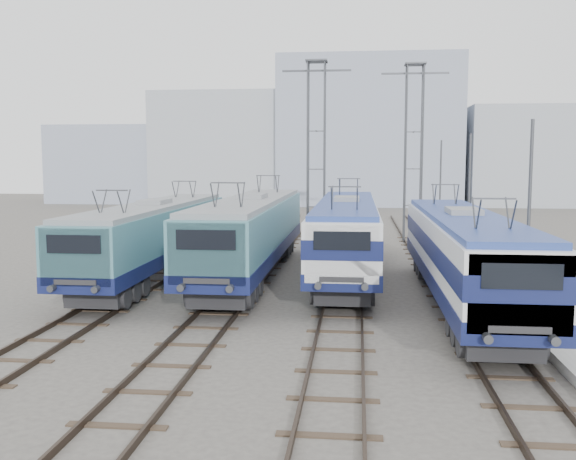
% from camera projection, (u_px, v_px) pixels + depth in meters
% --- Properties ---
extents(ground, '(160.00, 160.00, 0.00)m').
position_uv_depth(ground, '(272.00, 330.00, 21.26)').
color(ground, '#514C47').
extents(platform, '(4.00, 70.00, 0.30)m').
position_uv_depth(platform, '(527.00, 286.00, 28.05)').
color(platform, '#9E9E99').
rests_on(platform, ground).
extents(locomotive_far_left, '(2.77, 17.47, 3.29)m').
position_uv_depth(locomotive_far_left, '(154.00, 233.00, 30.13)').
color(locomotive_far_left, '#12194A').
rests_on(locomotive_far_left, ground).
extents(locomotive_center_left, '(2.95, 18.67, 3.51)m').
position_uv_depth(locomotive_center_left, '(251.00, 230.00, 30.45)').
color(locomotive_center_left, '#12194A').
rests_on(locomotive_center_left, ground).
extents(locomotive_center_right, '(2.85, 17.99, 3.38)m').
position_uv_depth(locomotive_center_right, '(346.00, 230.00, 30.71)').
color(locomotive_center_right, '#12194A').
rests_on(locomotive_center_right, ground).
extents(locomotive_far_right, '(2.80, 17.70, 3.33)m').
position_uv_depth(locomotive_far_right, '(463.00, 250.00, 24.13)').
color(locomotive_far_right, '#12194A').
rests_on(locomotive_far_right, ground).
extents(catenary_tower_west, '(4.50, 1.20, 12.00)m').
position_uv_depth(catenary_tower_west, '(316.00, 144.00, 42.27)').
color(catenary_tower_west, '#3F4247').
rests_on(catenary_tower_west, ground).
extents(catenary_tower_east, '(4.50, 1.20, 12.00)m').
position_uv_depth(catenary_tower_east, '(414.00, 145.00, 43.54)').
color(catenary_tower_east, '#3F4247').
rests_on(catenary_tower_east, ground).
extents(mast_front, '(0.12, 0.12, 7.00)m').
position_uv_depth(mast_front, '(529.00, 222.00, 21.92)').
color(mast_front, '#3F4247').
rests_on(mast_front, ground).
extents(mast_mid, '(0.12, 0.12, 7.00)m').
position_uv_depth(mast_mid, '(469.00, 200.00, 33.78)').
color(mast_mid, '#3F4247').
rests_on(mast_mid, ground).
extents(mast_rear, '(0.12, 0.12, 7.00)m').
position_uv_depth(mast_rear, '(440.00, 190.00, 45.64)').
color(mast_rear, '#3F4247').
rests_on(mast_rear, ground).
extents(building_west, '(18.00, 12.00, 14.00)m').
position_uv_depth(building_west, '(229.00, 149.00, 83.27)').
color(building_west, '#A1A9B3').
rests_on(building_west, ground).
extents(building_center, '(22.00, 14.00, 18.00)m').
position_uv_depth(building_center, '(368.00, 133.00, 81.10)').
color(building_center, '#929CB2').
rests_on(building_center, ground).
extents(building_east, '(16.00, 12.00, 12.00)m').
position_uv_depth(building_east, '(531.00, 157.00, 79.27)').
color(building_east, '#A1A9B3').
rests_on(building_east, ground).
extents(building_far_west, '(14.00, 10.00, 10.00)m').
position_uv_depth(building_far_west, '(111.00, 164.00, 85.21)').
color(building_far_west, '#929CB2').
rests_on(building_far_west, ground).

